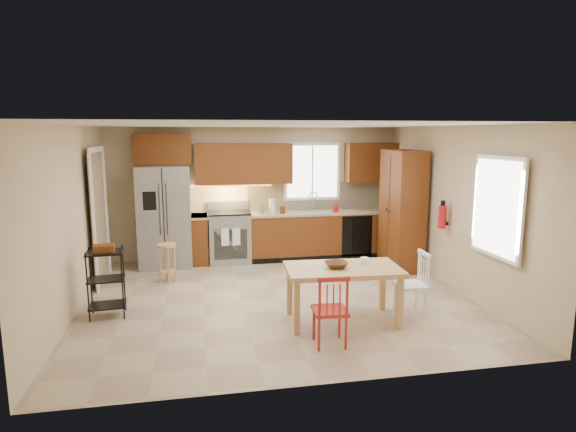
# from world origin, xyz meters

# --- Properties ---
(floor) EXTENTS (5.50, 5.50, 0.00)m
(floor) POSITION_xyz_m (0.00, 0.00, 0.00)
(floor) COLOR tan
(floor) RESTS_ON ground
(ceiling) EXTENTS (5.50, 5.00, 0.02)m
(ceiling) POSITION_xyz_m (0.00, 0.00, 2.50)
(ceiling) COLOR silver
(ceiling) RESTS_ON ground
(wall_back) EXTENTS (5.50, 0.02, 2.50)m
(wall_back) POSITION_xyz_m (0.00, 2.50, 1.25)
(wall_back) COLOR #CCB793
(wall_back) RESTS_ON ground
(wall_front) EXTENTS (5.50, 0.02, 2.50)m
(wall_front) POSITION_xyz_m (0.00, -2.50, 1.25)
(wall_front) COLOR #CCB793
(wall_front) RESTS_ON ground
(wall_left) EXTENTS (0.02, 5.00, 2.50)m
(wall_left) POSITION_xyz_m (-2.75, 0.00, 1.25)
(wall_left) COLOR #CCB793
(wall_left) RESTS_ON ground
(wall_right) EXTENTS (0.02, 5.00, 2.50)m
(wall_right) POSITION_xyz_m (2.75, 0.00, 1.25)
(wall_right) COLOR #CCB793
(wall_right) RESTS_ON ground
(refrigerator) EXTENTS (0.92, 0.75, 1.82)m
(refrigerator) POSITION_xyz_m (-1.70, 2.12, 0.91)
(refrigerator) COLOR gray
(refrigerator) RESTS_ON floor
(range_stove) EXTENTS (0.76, 0.63, 0.92)m
(range_stove) POSITION_xyz_m (-0.55, 2.19, 0.46)
(range_stove) COLOR gray
(range_stove) RESTS_ON floor
(base_cabinet_narrow) EXTENTS (0.30, 0.60, 0.90)m
(base_cabinet_narrow) POSITION_xyz_m (-1.10, 2.20, 0.45)
(base_cabinet_narrow) COLOR #652B12
(base_cabinet_narrow) RESTS_ON floor
(base_cabinet_run) EXTENTS (2.92, 0.60, 0.90)m
(base_cabinet_run) POSITION_xyz_m (1.29, 2.20, 0.45)
(base_cabinet_run) COLOR #652B12
(base_cabinet_run) RESTS_ON floor
(dishwasher) EXTENTS (0.60, 0.02, 0.78)m
(dishwasher) POSITION_xyz_m (1.85, 1.91, 0.45)
(dishwasher) COLOR black
(dishwasher) RESTS_ON floor
(backsplash) EXTENTS (2.92, 0.03, 0.55)m
(backsplash) POSITION_xyz_m (1.29, 2.48, 1.18)
(backsplash) COLOR beige
(backsplash) RESTS_ON wall_back
(upper_over_fridge) EXTENTS (1.00, 0.35, 0.55)m
(upper_over_fridge) POSITION_xyz_m (-1.70, 2.33, 2.10)
(upper_over_fridge) COLOR #5C270F
(upper_over_fridge) RESTS_ON wall_back
(upper_left_block) EXTENTS (1.80, 0.35, 0.75)m
(upper_left_block) POSITION_xyz_m (-0.25, 2.33, 1.83)
(upper_left_block) COLOR #5C270F
(upper_left_block) RESTS_ON wall_back
(upper_right_block) EXTENTS (1.00, 0.35, 0.75)m
(upper_right_block) POSITION_xyz_m (2.25, 2.33, 1.83)
(upper_right_block) COLOR #5C270F
(upper_right_block) RESTS_ON wall_back
(window_back) EXTENTS (1.12, 0.04, 1.12)m
(window_back) POSITION_xyz_m (1.10, 2.48, 1.65)
(window_back) COLOR white
(window_back) RESTS_ON wall_back
(sink) EXTENTS (0.62, 0.46, 0.16)m
(sink) POSITION_xyz_m (1.10, 2.20, 0.86)
(sink) COLOR gray
(sink) RESTS_ON base_cabinet_run
(undercab_glow) EXTENTS (1.60, 0.30, 0.01)m
(undercab_glow) POSITION_xyz_m (-0.55, 2.30, 1.43)
(undercab_glow) COLOR #FFBF66
(undercab_glow) RESTS_ON wall_back
(soap_bottle) EXTENTS (0.09, 0.09, 0.19)m
(soap_bottle) POSITION_xyz_m (1.48, 2.10, 1.00)
(soap_bottle) COLOR #BA0C10
(soap_bottle) RESTS_ON base_cabinet_run
(paper_towel) EXTENTS (0.12, 0.12, 0.28)m
(paper_towel) POSITION_xyz_m (0.25, 2.15, 1.04)
(paper_towel) COLOR white
(paper_towel) RESTS_ON base_cabinet_run
(canister_steel) EXTENTS (0.11, 0.11, 0.18)m
(canister_steel) POSITION_xyz_m (0.05, 2.15, 0.99)
(canister_steel) COLOR gray
(canister_steel) RESTS_ON base_cabinet_run
(canister_wood) EXTENTS (0.10, 0.10, 0.14)m
(canister_wood) POSITION_xyz_m (0.45, 2.12, 0.97)
(canister_wood) COLOR #533016
(canister_wood) RESTS_ON base_cabinet_run
(pantry) EXTENTS (0.50, 0.95, 2.10)m
(pantry) POSITION_xyz_m (2.43, 1.20, 1.05)
(pantry) COLOR #652B12
(pantry) RESTS_ON floor
(fire_extinguisher) EXTENTS (0.12, 0.12, 0.36)m
(fire_extinguisher) POSITION_xyz_m (2.63, 0.15, 1.10)
(fire_extinguisher) COLOR #BA0C10
(fire_extinguisher) RESTS_ON wall_right
(window_right) EXTENTS (0.04, 1.02, 1.32)m
(window_right) POSITION_xyz_m (2.68, -1.15, 1.45)
(window_right) COLOR white
(window_right) RESTS_ON wall_right
(doorway) EXTENTS (0.04, 0.95, 2.10)m
(doorway) POSITION_xyz_m (-2.67, 1.30, 1.05)
(doorway) COLOR #8C7A59
(doorway) RESTS_ON wall_left
(dining_table) EXTENTS (1.48, 0.89, 0.70)m
(dining_table) POSITION_xyz_m (0.67, -1.00, 0.35)
(dining_table) COLOR tan
(dining_table) RESTS_ON floor
(chair_red) EXTENTS (0.42, 0.42, 0.85)m
(chair_red) POSITION_xyz_m (0.32, -1.65, 0.42)
(chair_red) COLOR #A22319
(chair_red) RESTS_ON floor
(chair_white) EXTENTS (0.42, 0.42, 0.85)m
(chair_white) POSITION_xyz_m (1.62, -0.95, 0.42)
(chair_white) COLOR white
(chair_white) RESTS_ON floor
(table_bowl) EXTENTS (0.31, 0.31, 0.07)m
(table_bowl) POSITION_xyz_m (0.58, -1.00, 0.71)
(table_bowl) COLOR #533016
(table_bowl) RESTS_ON dining_table
(table_jar) EXTENTS (0.10, 0.10, 0.11)m
(table_jar) POSITION_xyz_m (0.99, -0.91, 0.74)
(table_jar) COLOR white
(table_jar) RESTS_ON dining_table
(bar_stool) EXTENTS (0.34, 0.34, 0.63)m
(bar_stool) POSITION_xyz_m (-1.63, 1.10, 0.32)
(bar_stool) COLOR tan
(bar_stool) RESTS_ON floor
(utility_cart) EXTENTS (0.49, 0.39, 0.92)m
(utility_cart) POSITION_xyz_m (-2.32, -0.27, 0.46)
(utility_cart) COLOR black
(utility_cart) RESTS_ON floor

